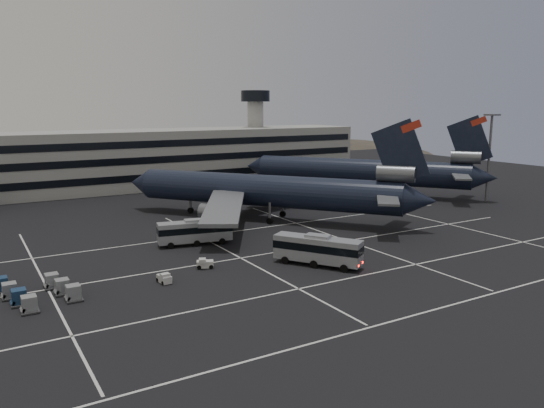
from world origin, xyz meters
The scene contains 12 objects.
ground centered at (0.00, 0.00, 0.00)m, with size 260.00×260.00×0.00m, color black.
lane_markings centered at (0.95, 0.72, 0.01)m, with size 90.00×55.62×0.01m.
terminal centered at (-2.95, 71.14, 6.93)m, with size 125.00×26.00×24.00m.
hills centered at (17.99, 170.00, -12.07)m, with size 352.00×180.00×44.00m.
lightpole_right centered at (58.00, 15.00, 11.82)m, with size 2.40×2.40×18.28m.
trijet_main centered at (9.35, 22.87, 5.25)m, with size 40.59×48.60×18.08m.
trijet_far centered at (41.82, 35.39, 5.43)m, with size 39.56×49.47×18.08m.
bus_near centered at (0.92, -3.88, 2.19)m, with size 8.44×10.93×4.01m.
bus_far centered at (-8.51, 13.58, 2.08)m, with size 11.04×4.59×3.80m.
tug_a centered at (-18.14, -0.51, 0.56)m, with size 1.37×2.07×1.26m.
tug_b centered at (-11.78, 2.34, 0.59)m, with size 2.36×1.94×1.32m.
uld_cluster centered at (-31.50, 1.80, 0.81)m, with size 8.47×10.16×1.66m.
Camera 1 is at (-37.13, -56.72, 20.12)m, focal length 35.00 mm.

